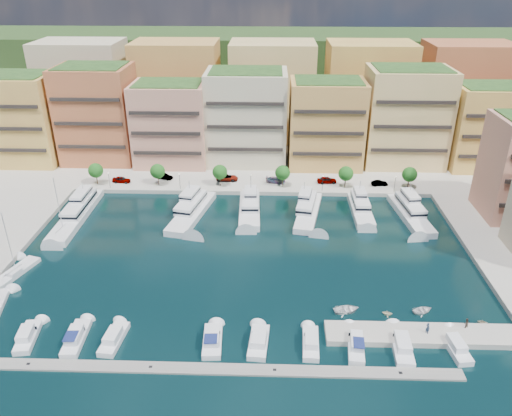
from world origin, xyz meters
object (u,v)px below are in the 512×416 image
at_px(tree_2, 220,172).
at_px(person_1, 466,323).
at_px(yacht_6, 410,211).
at_px(yacht_0, 78,212).
at_px(tender_1, 387,313).
at_px(sailboat_1, 15,273).
at_px(tender_0, 347,309).
at_px(lamppost_4, 395,181).
at_px(cruiser_1, 76,338).
at_px(tree_5, 410,174).
at_px(tree_1, 158,171).
at_px(car_5, 379,183).
at_px(car_2, 227,178).
at_px(tree_3, 283,173).
at_px(cruiser_4, 212,341).
at_px(tree_4, 346,174).
at_px(yacht_3, 250,207).
at_px(cruiser_7, 356,344).
at_px(cruiser_5, 259,342).
at_px(lamppost_2, 251,179).
at_px(tree_0, 96,171).
at_px(cruiser_0, 28,337).
at_px(car_1, 164,176).
at_px(sailboat_2, 63,232).
at_px(lamppost_1, 180,178).
at_px(lamppost_3, 323,180).
at_px(car_3, 276,180).
at_px(yacht_4, 308,210).
at_px(cruiser_8, 401,346).
at_px(person_0, 428,328).
at_px(tender_3, 482,322).
at_px(car_0, 121,180).
at_px(yacht_5, 360,207).
at_px(lamppost_0, 109,178).
at_px(yacht_2, 192,209).
at_px(cruiser_9, 455,347).
at_px(car_4, 327,180).
at_px(cruiser_6, 311,343).
at_px(tender_2, 423,310).
at_px(cruiser_2, 114,339).

xyz_separation_m(tree_2, person_1, (44.20, -54.05, -2.89)).
height_order(tree_2, yacht_6, tree_2).
distance_m(yacht_0, tender_1, 72.53).
relative_size(sailboat_1, tender_0, 2.99).
xyz_separation_m(lamppost_4, tender_1, (-11.20, -47.82, -3.38)).
bearing_deg(cruiser_1, tree_5, 41.86).
height_order(tree_1, car_5, tree_1).
xyz_separation_m(tree_5, car_2, (-46.53, 3.41, -2.94)).
distance_m(tree_3, cruiser_4, 59.39).
xyz_separation_m(tree_1, tree_4, (48.00, 0.00, 0.00)).
relative_size(lamppost_4, yacht_3, 0.23).
bearing_deg(cruiser_4, cruiser_1, -179.97).
bearing_deg(cruiser_7, tree_3, 100.12).
bearing_deg(person_1, cruiser_5, -18.60).
distance_m(lamppost_2, yacht_0, 41.93).
bearing_deg(yacht_3, tree_0, 162.30).
bearing_deg(cruiser_0, yacht_0, 99.42).
distance_m(tree_5, car_5, 7.72).
xyz_separation_m(tree_4, car_1, (-47.22, 3.79, -3.02)).
bearing_deg(cruiser_0, sailboat_2, 102.52).
xyz_separation_m(lamppost_1, lamppost_3, (36.00, 0.00, 0.00)).
xyz_separation_m(yacht_3, cruiser_5, (3.39, -45.26, -0.66)).
height_order(yacht_0, car_3, yacht_0).
distance_m(tree_1, lamppost_4, 60.05).
bearing_deg(yacht_4, cruiser_7, -84.17).
distance_m(cruiser_8, person_0, 5.31).
xyz_separation_m(lamppost_4, yacht_3, (-35.85, -10.52, -2.62)).
bearing_deg(cruiser_5, yacht_6, 52.80).
bearing_deg(yacht_6, cruiser_1, -144.44).
distance_m(tender_3, car_0, 90.94).
bearing_deg(cruiser_0, tree_3, 55.12).
height_order(tree_0, sailboat_2, sailboat_2).
bearing_deg(yacht_5, lamppost_0, 171.10).
height_order(lamppost_2, cruiser_1, lamppost_2).
xyz_separation_m(lamppost_3, car_3, (-11.72, 4.68, -2.09)).
xyz_separation_m(lamppost_0, person_1, (72.20, -51.75, -1.97)).
distance_m(tree_2, tender_1, 60.05).
bearing_deg(yacht_2, car_1, 119.04).
height_order(cruiser_5, cruiser_9, same).
bearing_deg(car_4, cruiser_0, 134.02).
xyz_separation_m(cruiser_4, car_1, (-19.63, 61.88, 1.16)).
distance_m(yacht_6, cruiser_8, 45.94).
bearing_deg(sailboat_2, tree_3, 26.77).
relative_size(tree_5, cruiser_5, 0.74).
height_order(lamppost_0, yacht_0, yacht_0).
height_order(cruiser_6, tender_2, cruiser_6).
height_order(cruiser_2, cruiser_7, cruiser_7).
bearing_deg(tree_5, cruiser_5, -122.12).
relative_size(cruiser_9, car_5, 1.90).
relative_size(yacht_3, person_1, 10.70).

